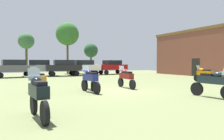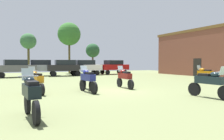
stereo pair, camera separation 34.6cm
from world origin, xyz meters
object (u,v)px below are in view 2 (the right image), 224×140
Objects in this scene: motorcycle_2 at (31,94)px; motorcycle_5 at (209,82)px; car_5 at (41,67)px; tree_2 at (93,51)px; motorcycle_4 at (87,78)px; car_3 at (85,66)px; motorcycle_7 at (36,80)px; motorcycle_3 at (125,77)px; motorcycle_6 at (88,79)px; car_1 at (16,67)px; car_2 at (65,67)px; motorcycle_1 at (205,74)px; tree_1 at (28,42)px; tree_4 at (69,34)px; car_4 at (114,66)px.

motorcycle_5 is (7.90, 0.09, 0.01)m from motorcycle_2.
tree_2 reaches higher than car_5.
motorcycle_4 is 0.45× the size of tree_2.
car_3 reaches higher than motorcycle_5.
motorcycle_3 is at bearing -12.40° from motorcycle_7.
motorcycle_6 is 0.48× the size of car_1.
motorcycle_3 is 0.48× the size of car_5.
car_2 is 2.77m from car_3.
car_3 is (8.49, 19.72, 0.43)m from motorcycle_2.
motorcycle_7 is 16.52m from car_3.
motorcycle_5 is at bearing -3.49° from motorcycle_2.
motorcycle_3 is 15.56m from car_1.
tree_2 is at bearing -68.11° from car_1.
car_5 is (-11.27, 15.06, 0.46)m from motorcycle_1.
motorcycle_5 is at bearing -169.54° from car_2.
motorcycle_2 is 0.48× the size of car_2.
tree_1 is 0.76× the size of tree_4.
tree_1 reaches higher than motorcycle_2.
car_5 is at bearing -149.92° from tree_2.
motorcycle_5 is (4.10, -5.58, 0.03)m from motorcycle_4.
tree_2 reaches higher than motorcycle_2.
tree_2 reaches higher than motorcycle_3.
car_4 is at bearing -109.56° from motorcycle_5.
car_2 is at bearing -62.23° from tree_1.
motorcycle_3 is at bearing -163.30° from car_1.
motorcycle_2 is 20.96m from car_5.
motorcycle_4 is 0.28× the size of tree_4.
motorcycle_6 reaches higher than motorcycle_2.
car_4 is (4.45, 0.38, 0.00)m from car_3.
car_3 reaches higher than motorcycle_2.
motorcycle_6 is 0.27× the size of tree_4.
motorcycle_1 is 16.15m from car_2.
tree_4 is at bearing 68.57° from motorcycle_2.
motorcycle_3 is 14.71m from car_3.
car_2 is (5.64, -0.16, 0.00)m from car_1.
car_5 is at bearing -82.21° from motorcycle_5.
tree_2 reaches higher than motorcycle_5.
motorcycle_1 is at bearing -155.33° from car_3.
motorcycle_3 is 0.48× the size of car_1.
motorcycle_6 is 16.29m from car_5.
tree_4 reaches higher than tree_2.
tree_1 reaches higher than motorcycle_3.
motorcycle_4 is at bearing 170.10° from motorcycle_3.
tree_4 reaches higher than motorcycle_5.
car_5 is at bearing -135.45° from tree_4.
motorcycle_7 is at bearing -167.09° from motorcycle_4.
motorcycle_7 is 0.49× the size of car_2.
car_4 is at bearing -79.94° from car_2.
motorcycle_4 is at bearing -171.46° from car_1.
motorcycle_5 is 0.51× the size of car_1.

